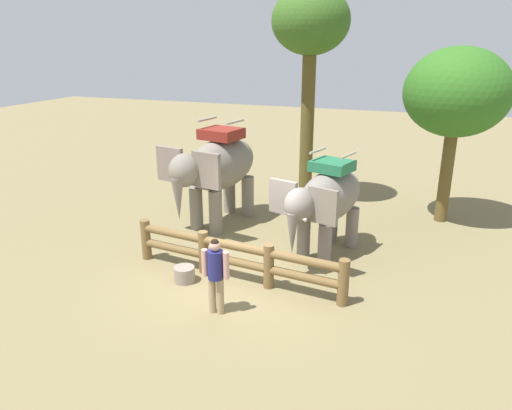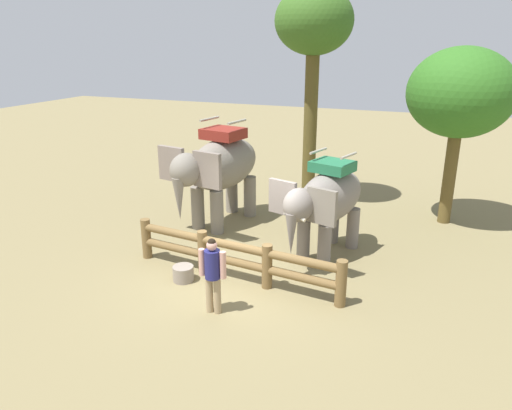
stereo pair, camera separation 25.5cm
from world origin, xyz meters
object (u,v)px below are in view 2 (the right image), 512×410
object	(u,v)px
log_fence	(234,256)
feed_bucket	(183,273)
tourist_woman_in_black	(213,270)
tree_far_left	(461,94)
elephant_near_left	(219,167)
tree_back_center	(314,29)
elephant_center	(327,200)

from	to	relation	value
log_fence	feed_bucket	xyz separation A→B (m)	(-1.07, -0.51, -0.42)
tourist_woman_in_black	tree_far_left	world-z (taller)	tree_far_left
tree_far_left	feed_bucket	xyz separation A→B (m)	(-5.58, -6.36, -3.71)
elephant_near_left	tourist_woman_in_black	distance (m)	5.13
elephant_near_left	tree_back_center	bearing A→B (deg)	57.93
elephant_near_left	feed_bucket	distance (m)	4.06
elephant_center	feed_bucket	bearing A→B (deg)	-137.06
elephant_near_left	tourist_woman_in_black	size ratio (longest dim) A/B	2.29
feed_bucket	elephant_near_left	bearing A→B (deg)	102.22
log_fence	tree_far_left	world-z (taller)	tree_far_left
elephant_center	log_fence	bearing A→B (deg)	-129.20
log_fence	tree_back_center	distance (m)	7.99
log_fence	tree_back_center	world-z (taller)	tree_back_center
log_fence	tree_back_center	bearing A→B (deg)	89.63
elephant_near_left	tree_far_left	distance (m)	7.23
tree_far_left	elephant_near_left	bearing A→B (deg)	-156.96
tree_far_left	tree_back_center	xyz separation A→B (m)	(-4.47, 0.33, 1.78)
log_fence	elephant_center	world-z (taller)	elephant_center
elephant_center	tree_far_left	bearing A→B (deg)	53.27
elephant_near_left	tourist_woman_in_black	world-z (taller)	elephant_near_left
elephant_near_left	feed_bucket	world-z (taller)	elephant_near_left
elephant_near_left	feed_bucket	xyz separation A→B (m)	(0.79, -3.65, -1.60)
tourist_woman_in_black	feed_bucket	distance (m)	1.78
log_fence	elephant_near_left	size ratio (longest dim) A/B	1.43
log_fence	elephant_center	xyz separation A→B (m)	(1.66, 2.03, 0.93)
tree_back_center	elephant_near_left	bearing A→B (deg)	-122.07
elephant_center	tourist_woman_in_black	distance (m)	3.85
feed_bucket	log_fence	bearing A→B (deg)	25.35
tree_far_left	tree_back_center	size ratio (longest dim) A/B	0.75
log_fence	feed_bucket	size ratio (longest dim) A/B	11.07
elephant_near_left	feed_bucket	size ratio (longest dim) A/B	7.74
tourist_woman_in_black	elephant_near_left	bearing A→B (deg)	114.09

